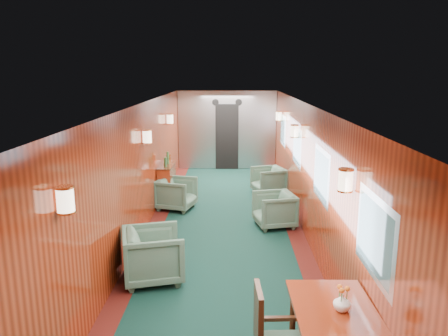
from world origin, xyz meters
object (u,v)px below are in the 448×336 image
(dining_table, at_px, (333,319))
(armchair_left_near, at_px, (153,255))
(side_chair, at_px, (271,335))
(credenza, at_px, (167,183))
(armchair_right_far, at_px, (268,180))
(armchair_left_far, at_px, (177,194))
(armchair_right_near, at_px, (274,210))

(dining_table, relative_size, armchair_left_near, 1.31)
(side_chair, height_order, armchair_left_near, side_chair)
(dining_table, height_order, side_chair, side_chair)
(side_chair, relative_size, credenza, 0.89)
(armchair_right_far, bearing_deg, credenza, -89.93)
(side_chair, bearing_deg, armchair_left_far, 102.84)
(credenza, height_order, armchair_right_far, credenza)
(side_chair, bearing_deg, armchair_left_near, 121.23)
(dining_table, height_order, armchair_right_far, dining_table)
(armchair_right_far, bearing_deg, armchair_left_near, -41.76)
(dining_table, relative_size, armchair_left_far, 1.44)
(dining_table, relative_size, side_chair, 1.06)
(armchair_right_near, xyz_separation_m, armchair_right_far, (0.07, 2.35, -0.01))
(armchair_left_near, height_order, armchair_right_near, armchair_left_near)
(armchair_left_near, bearing_deg, armchair_left_far, -13.24)
(armchair_left_near, distance_m, armchair_right_near, 3.00)
(credenza, relative_size, armchair_left_near, 1.39)
(armchair_left_far, height_order, armchair_right_near, armchair_left_far)
(armchair_left_near, height_order, armchair_right_far, armchair_left_near)
(armchair_left_far, bearing_deg, armchair_right_far, -43.24)
(side_chair, relative_size, armchair_right_near, 1.40)
(armchair_right_near, height_order, armchair_right_far, armchair_right_near)
(credenza, bearing_deg, armchair_right_near, -34.01)
(armchair_left_far, distance_m, armchair_right_near, 2.30)
(armchair_left_near, height_order, armchair_left_far, armchair_left_near)
(credenza, height_order, armchair_left_near, credenza)
(side_chair, bearing_deg, armchair_right_far, 82.48)
(credenza, xyz_separation_m, armchair_right_far, (2.39, 0.78, -0.13))
(dining_table, relative_size, armchair_right_near, 1.48)
(dining_table, xyz_separation_m, armchair_right_far, (-0.06, 6.73, -0.35))
(dining_table, height_order, armchair_left_far, dining_table)
(dining_table, height_order, armchair_right_near, dining_table)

